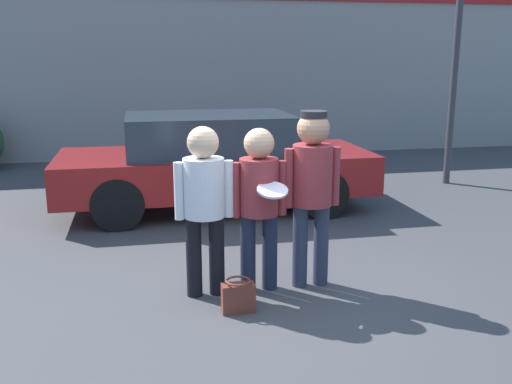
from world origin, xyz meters
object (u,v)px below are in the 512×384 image
at_px(person_right, 312,181).
at_px(handbag, 238,296).
at_px(person_middle_with_frisbee, 259,196).
at_px(person_left, 204,196).
at_px(parked_car_near, 214,161).

xyz_separation_m(person_right, handbag, (-0.82, -0.47, -0.93)).
relative_size(person_right, handbag, 5.74).
relative_size(person_middle_with_frisbee, person_right, 0.92).
height_order(person_left, person_middle_with_frisbee, person_left).
relative_size(person_left, parked_car_near, 0.36).
height_order(person_middle_with_frisbee, parked_car_near, person_middle_with_frisbee).
relative_size(person_middle_with_frisbee, handbag, 5.26).
bearing_deg(handbag, person_left, 118.48).
height_order(person_middle_with_frisbee, person_right, person_right).
xyz_separation_m(person_left, parked_car_near, (0.51, 3.18, -0.25)).
bearing_deg(person_left, parked_car_near, 80.96).
bearing_deg(handbag, person_right, 30.00).
bearing_deg(handbag, person_middle_with_frisbee, 57.97).
height_order(person_middle_with_frisbee, handbag, person_middle_with_frisbee).
relative_size(parked_car_near, handbag, 15.00).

